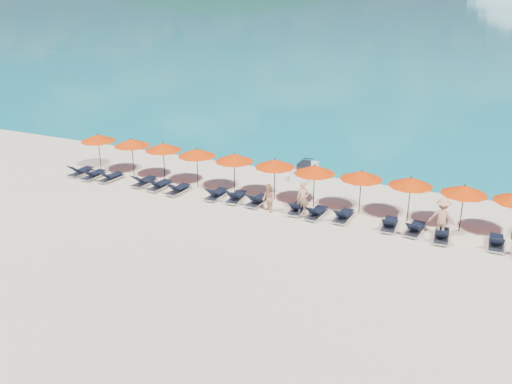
% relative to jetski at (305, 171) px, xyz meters
% --- Properties ---
extents(ground, '(1400.00, 1400.00, 0.00)m').
position_rel_jetski_xyz_m(ground, '(-0.12, -9.43, -0.38)').
color(ground, beige).
extents(headland_main, '(374.00, 242.00, 126.50)m').
position_rel_jetski_xyz_m(headland_main, '(-300.12, 530.57, -38.38)').
color(headland_main, black).
rests_on(headland_main, ground).
extents(headland_small, '(162.00, 126.00, 85.50)m').
position_rel_jetski_xyz_m(headland_small, '(-150.12, 550.57, -35.38)').
color(headland_small, black).
rests_on(headland_small, ground).
extents(jetski, '(1.10, 2.64, 0.93)m').
position_rel_jetski_xyz_m(jetski, '(0.00, 0.00, 0.00)').
color(jetski, silver).
rests_on(jetski, ground).
extents(beachgoer_a, '(0.72, 0.60, 1.69)m').
position_rel_jetski_xyz_m(beachgoer_a, '(1.94, -5.42, 0.47)').
color(beachgoer_a, tan).
rests_on(beachgoer_a, ground).
extents(beachgoer_b, '(0.81, 0.77, 1.46)m').
position_rel_jetski_xyz_m(beachgoer_b, '(0.28, -5.84, 0.35)').
color(beachgoer_b, tan).
rests_on(beachgoer_b, ground).
extents(beachgoer_c, '(1.18, 0.55, 1.82)m').
position_rel_jetski_xyz_m(beachgoer_c, '(8.47, -5.08, 0.53)').
color(beachgoer_c, tan).
rests_on(beachgoer_c, ground).
extents(umbrella_0, '(2.10, 2.10, 2.28)m').
position_rel_jetski_xyz_m(umbrella_0, '(-11.68, -4.08, 1.64)').
color(umbrella_0, black).
rests_on(umbrella_0, ground).
extents(umbrella_1, '(2.10, 2.10, 2.28)m').
position_rel_jetski_xyz_m(umbrella_1, '(-9.25, -4.04, 1.64)').
color(umbrella_1, black).
rests_on(umbrella_1, ground).
extents(umbrella_2, '(2.10, 2.10, 2.28)m').
position_rel_jetski_xyz_m(umbrella_2, '(-7.07, -4.04, 1.64)').
color(umbrella_2, black).
rests_on(umbrella_2, ground).
extents(umbrella_3, '(2.10, 2.10, 2.28)m').
position_rel_jetski_xyz_m(umbrella_3, '(-4.76, -4.20, 1.64)').
color(umbrella_3, black).
rests_on(umbrella_3, ground).
extents(umbrella_4, '(2.10, 2.10, 2.28)m').
position_rel_jetski_xyz_m(umbrella_4, '(-2.46, -4.19, 1.64)').
color(umbrella_4, black).
rests_on(umbrella_4, ground).
extents(umbrella_5, '(2.10, 2.10, 2.28)m').
position_rel_jetski_xyz_m(umbrella_5, '(-0.12, -4.19, 1.64)').
color(umbrella_5, black).
rests_on(umbrella_5, ground).
extents(umbrella_6, '(2.10, 2.10, 2.28)m').
position_rel_jetski_xyz_m(umbrella_6, '(2.09, -4.26, 1.64)').
color(umbrella_6, black).
rests_on(umbrella_6, ground).
extents(umbrella_7, '(2.10, 2.10, 2.28)m').
position_rel_jetski_xyz_m(umbrella_7, '(4.43, -4.10, 1.64)').
color(umbrella_7, black).
rests_on(umbrella_7, ground).
extents(umbrella_8, '(2.10, 2.10, 2.28)m').
position_rel_jetski_xyz_m(umbrella_8, '(6.79, -4.07, 1.64)').
color(umbrella_8, black).
rests_on(umbrella_8, ground).
extents(umbrella_9, '(2.10, 2.10, 2.28)m').
position_rel_jetski_xyz_m(umbrella_9, '(9.18, -4.16, 1.64)').
color(umbrella_9, black).
rests_on(umbrella_9, ground).
extents(lounger_0, '(0.77, 1.75, 0.66)m').
position_rel_jetski_xyz_m(lounger_0, '(-12.12, -5.37, -0.15)').
color(lounger_0, silver).
rests_on(lounger_0, ground).
extents(lounger_1, '(0.66, 1.71, 0.66)m').
position_rel_jetski_xyz_m(lounger_1, '(-11.05, -5.53, -0.15)').
color(lounger_1, silver).
rests_on(lounger_1, ground).
extents(lounger_2, '(0.79, 1.75, 0.66)m').
position_rel_jetski_xyz_m(lounger_2, '(-9.84, -5.44, -0.15)').
color(lounger_2, silver).
rests_on(lounger_2, ground).
extents(lounger_3, '(0.76, 1.74, 0.66)m').
position_rel_jetski_xyz_m(lounger_3, '(-7.65, -5.25, -0.15)').
color(lounger_3, silver).
rests_on(lounger_3, ground).
extents(lounger_4, '(0.71, 1.73, 0.66)m').
position_rel_jetski_xyz_m(lounger_4, '(-6.52, -5.40, -0.15)').
color(lounger_4, silver).
rests_on(lounger_4, ground).
extents(lounger_5, '(0.73, 1.74, 0.66)m').
position_rel_jetski_xyz_m(lounger_5, '(-5.23, -5.50, -0.15)').
color(lounger_5, silver).
rests_on(lounger_5, ground).
extents(lounger_6, '(0.65, 1.71, 0.66)m').
position_rel_jetski_xyz_m(lounger_6, '(-2.99, -5.27, -0.15)').
color(lounger_6, silver).
rests_on(lounger_6, ground).
extents(lounger_7, '(0.79, 1.75, 0.66)m').
position_rel_jetski_xyz_m(lounger_7, '(-1.86, -5.18, -0.15)').
color(lounger_7, silver).
rests_on(lounger_7, ground).
extents(lounger_8, '(0.75, 1.74, 0.66)m').
position_rel_jetski_xyz_m(lounger_8, '(-0.64, -5.17, -0.15)').
color(lounger_8, silver).
rests_on(lounger_8, ground).
extents(lounger_9, '(0.76, 1.74, 0.66)m').
position_rel_jetski_xyz_m(lounger_9, '(1.62, -5.26, -0.15)').
color(lounger_9, silver).
rests_on(lounger_9, ground).
extents(lounger_10, '(0.74, 1.74, 0.66)m').
position_rel_jetski_xyz_m(lounger_10, '(2.66, -5.44, -0.15)').
color(lounger_10, silver).
rests_on(lounger_10, ground).
extents(lounger_11, '(0.67, 1.72, 0.66)m').
position_rel_jetski_xyz_m(lounger_11, '(3.97, -5.24, -0.15)').
color(lounger_11, silver).
rests_on(lounger_11, ground).
extents(lounger_12, '(0.75, 1.74, 0.66)m').
position_rel_jetski_xyz_m(lounger_12, '(6.21, -5.29, -0.15)').
color(lounger_12, silver).
rests_on(lounger_12, ground).
extents(lounger_13, '(0.78, 1.75, 0.66)m').
position_rel_jetski_xyz_m(lounger_13, '(7.39, -5.29, -0.15)').
color(lounger_13, silver).
rests_on(lounger_13, ground).
extents(lounger_14, '(0.76, 1.75, 0.66)m').
position_rel_jetski_xyz_m(lounger_14, '(8.59, -5.54, -0.15)').
color(lounger_14, silver).
rests_on(lounger_14, ground).
extents(lounger_15, '(0.72, 1.73, 0.66)m').
position_rel_jetski_xyz_m(lounger_15, '(10.84, -5.28, -0.15)').
color(lounger_15, silver).
rests_on(lounger_15, ground).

